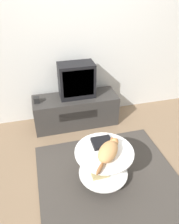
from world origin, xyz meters
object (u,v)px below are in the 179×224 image
object	(u,v)px
tv	(77,80)
dvd_box	(102,142)
cat	(109,151)
speaker	(37,100)

from	to	relation	value
tv	dvd_box	distance (m)	1.16
tv	cat	bearing A→B (deg)	-87.67
tv	dvd_box	size ratio (longest dim) A/B	2.32
speaker	dvd_box	distance (m)	1.27
tv	speaker	bearing A→B (deg)	-175.47
dvd_box	tv	bearing A→B (deg)	92.39
tv	cat	size ratio (longest dim) A/B	1.19
tv	speaker	world-z (taller)	tv
dvd_box	cat	size ratio (longest dim) A/B	0.51
speaker	cat	size ratio (longest dim) A/B	0.19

